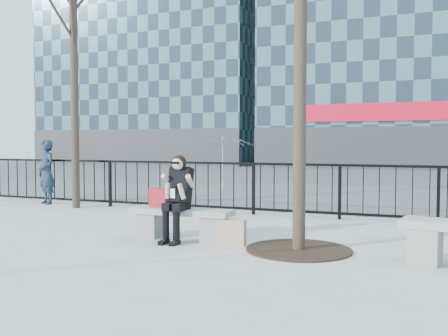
% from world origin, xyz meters
% --- Properties ---
extents(ground, '(120.00, 120.00, 0.00)m').
position_xyz_m(ground, '(0.00, 0.00, 0.00)').
color(ground, '#A2A29D').
rests_on(ground, ground).
extents(street_surface, '(60.00, 23.00, 0.01)m').
position_xyz_m(street_surface, '(0.00, 15.00, 0.00)').
color(street_surface, '#474747').
rests_on(street_surface, ground).
extents(railing, '(14.00, 0.06, 1.10)m').
position_xyz_m(railing, '(0.00, 3.00, 0.55)').
color(railing, black).
rests_on(railing, ground).
extents(building_left, '(16.20, 10.20, 22.60)m').
position_xyz_m(building_left, '(-15.00, 27.00, 11.30)').
color(building_left, slate).
rests_on(building_left, ground).
extents(tree_grate, '(1.50, 1.50, 0.02)m').
position_xyz_m(tree_grate, '(1.90, -0.10, 0.01)').
color(tree_grate, black).
rests_on(tree_grate, ground).
extents(bench_main, '(1.65, 0.46, 0.49)m').
position_xyz_m(bench_main, '(0.00, 0.00, 0.30)').
color(bench_main, slate).
rests_on(bench_main, ground).
extents(seated_woman, '(0.50, 0.64, 1.34)m').
position_xyz_m(seated_woman, '(0.00, -0.16, 0.67)').
color(seated_woman, black).
rests_on(seated_woman, ground).
extents(handbag, '(0.40, 0.26, 0.30)m').
position_xyz_m(handbag, '(-0.39, 0.02, 0.64)').
color(handbag, maroon).
rests_on(handbag, bench_main).
extents(shopping_bag, '(0.42, 0.17, 0.39)m').
position_xyz_m(shopping_bag, '(0.89, -0.11, 0.19)').
color(shopping_bag, '#C3AD8A').
rests_on(shopping_bag, ground).
extents(standing_man, '(0.69, 0.59, 1.60)m').
position_xyz_m(standing_man, '(-5.12, 2.80, 0.80)').
color(standing_man, black).
rests_on(standing_man, ground).
extents(vendor_umbrella, '(2.06, 2.10, 1.77)m').
position_xyz_m(vendor_umbrella, '(-2.21, 7.21, 0.88)').
color(vendor_umbrella, yellow).
rests_on(vendor_umbrella, ground).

